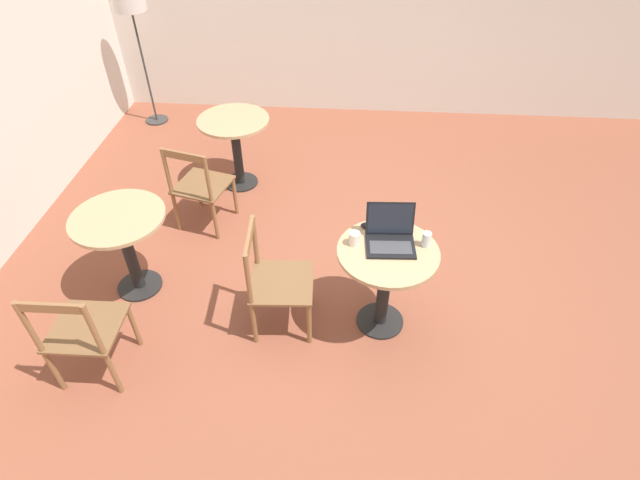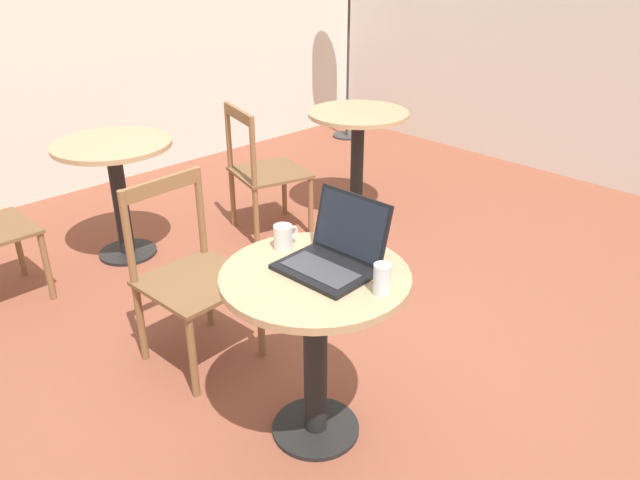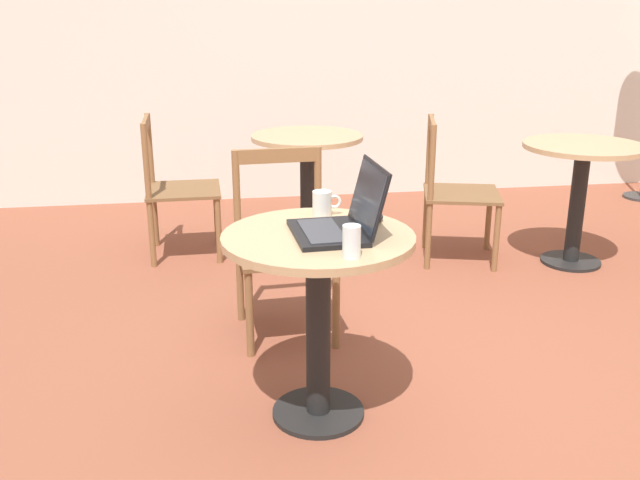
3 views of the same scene
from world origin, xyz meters
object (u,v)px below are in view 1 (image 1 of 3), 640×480
(chair_mid_left, at_px, (200,186))
(drinking_glass, at_px, (426,239))
(floor_lamp, at_px, (130,4))
(laptop, at_px, (390,237))
(chair_near_back, at_px, (276,281))
(mouse, at_px, (368,225))
(cafe_table_near, at_px, (386,270))
(mug, at_px, (355,238))
(chair_far_left, at_px, (83,331))
(cafe_table_mid, at_px, (235,136))
(cafe_table_far, at_px, (123,236))

(chair_mid_left, relative_size, drinking_glass, 7.97)
(chair_mid_left, xyz_separation_m, drinking_glass, (-1.03, -1.92, 0.37))
(floor_lamp, xyz_separation_m, laptop, (-3.07, -2.84, -0.61))
(chair_near_back, relative_size, mouse, 8.86)
(cafe_table_near, height_order, laptop, laptop)
(chair_near_back, relative_size, mug, 7.69)
(chair_near_back, bearing_deg, mouse, -65.71)
(chair_far_left, relative_size, floor_lamp, 0.54)
(cafe_table_near, relative_size, cafe_table_mid, 1.00)
(mouse, bearing_deg, laptop, -136.59)
(chair_far_left, bearing_deg, laptop, -71.25)
(mouse, xyz_separation_m, mug, (-0.19, 0.09, 0.03))
(cafe_table_mid, height_order, chair_far_left, chair_far_left)
(mug, bearing_deg, laptop, -83.88)
(cafe_table_near, distance_m, cafe_table_far, 2.03)
(floor_lamp, xyz_separation_m, mug, (-3.10, -2.59, -0.61))
(cafe_table_near, relative_size, cafe_table_far, 1.00)
(chair_far_left, xyz_separation_m, floor_lamp, (3.75, 0.82, 0.97))
(laptop, distance_m, mouse, 0.23)
(chair_near_back, height_order, mug, chair_near_back)
(cafe_table_near, distance_m, drinking_glass, 0.36)
(cafe_table_near, distance_m, laptop, 0.26)
(cafe_table_far, relative_size, mouse, 7.54)
(cafe_table_mid, distance_m, chair_far_left, 2.49)
(drinking_glass, bearing_deg, cafe_table_mid, 44.54)
(cafe_table_far, xyz_separation_m, chair_far_left, (-0.84, -0.01, -0.12))
(cafe_table_near, bearing_deg, mouse, 30.50)
(chair_near_back, distance_m, chair_mid_left, 1.44)
(chair_near_back, xyz_separation_m, chair_mid_left, (1.15, 0.86, 0.00))
(cafe_table_far, xyz_separation_m, laptop, (-0.15, -2.03, 0.24))
(chair_mid_left, height_order, mouse, chair_mid_left)
(cafe_table_near, distance_m, cafe_table_mid, 2.34)
(laptop, bearing_deg, cafe_table_near, 172.12)
(mouse, bearing_deg, chair_far_left, 114.55)
(chair_mid_left, xyz_separation_m, laptop, (-1.02, -1.67, 0.37))
(cafe_table_far, height_order, drinking_glass, drinking_glass)
(cafe_table_far, xyz_separation_m, chair_near_back, (-0.28, -1.22, -0.12))
(cafe_table_near, xyz_separation_m, cafe_table_far, (0.24, 2.02, 0.00))
(chair_far_left, bearing_deg, cafe_table_mid, -12.44)
(chair_near_back, xyz_separation_m, mug, (0.10, -0.56, 0.36))
(laptop, xyz_separation_m, mug, (-0.03, 0.25, -0.00))
(chair_near_back, xyz_separation_m, drinking_glass, (0.12, -1.05, 0.37))
(chair_near_back, relative_size, laptop, 2.50)
(cafe_table_far, height_order, chair_near_back, chair_near_back)
(floor_lamp, distance_m, drinking_glass, 4.40)
(mug, xyz_separation_m, drinking_glass, (0.02, -0.50, 0.01))
(chair_mid_left, xyz_separation_m, mouse, (-0.86, -1.51, 0.33))
(drinking_glass, bearing_deg, chair_mid_left, 61.68)
(floor_lamp, distance_m, laptop, 4.23)
(cafe_table_far, distance_m, chair_far_left, 0.85)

